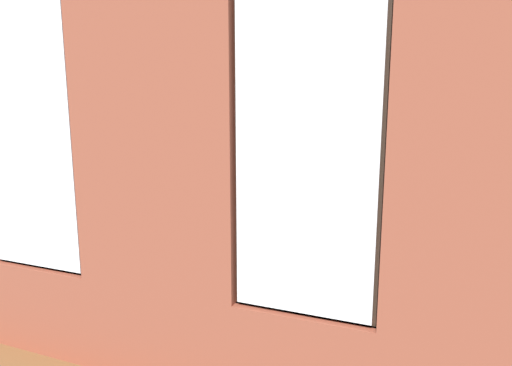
{
  "coord_description": "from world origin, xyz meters",
  "views": [
    {
      "loc": [
        -1.75,
        5.12,
        2.01
      ],
      "look_at": [
        0.14,
        0.4,
        1.06
      ],
      "focal_mm": 32.0,
      "sensor_mm": 36.0,
      "label": 1
    }
  ],
  "objects_px": {
    "table_plant_small": "(255,211)",
    "media_console": "(85,227)",
    "potted_plant_by_left_couch": "(453,222)",
    "potted_plant_between_couches": "(296,267)",
    "papasan_chair": "(258,197)",
    "potted_plant_mid_room_small": "(345,215)",
    "couch_left": "(497,265)",
    "potted_plant_foreground_right": "(185,174)",
    "remote_black": "(286,218)",
    "potted_plant_corner_near_left": "(494,206)",
    "coffee_table": "(255,222)",
    "cup_ceramic": "(246,212)",
    "remote_silver": "(260,220)",
    "tv_flatscreen": "(82,183)",
    "candle_jar": "(223,213)",
    "couch_by_window": "(138,289)"
  },
  "relations": [
    {
      "from": "couch_left",
      "to": "couch_by_window",
      "type": "bearing_deg",
      "value": -60.59
    },
    {
      "from": "coffee_table",
      "to": "potted_plant_corner_near_left",
      "type": "relative_size",
      "value": 1.02
    },
    {
      "from": "remote_black",
      "to": "potted_plant_between_couches",
      "type": "xyz_separation_m",
      "value": [
        -0.87,
        2.44,
        0.3
      ]
    },
    {
      "from": "couch_by_window",
      "to": "remote_silver",
      "type": "height_order",
      "value": "couch_by_window"
    },
    {
      "from": "potted_plant_corner_near_left",
      "to": "remote_black",
      "type": "bearing_deg",
      "value": 28.73
    },
    {
      "from": "table_plant_small",
      "to": "media_console",
      "type": "relative_size",
      "value": 0.18
    },
    {
      "from": "remote_silver",
      "to": "potted_plant_mid_room_small",
      "type": "height_order",
      "value": "potted_plant_mid_room_small"
    },
    {
      "from": "couch_left",
      "to": "potted_plant_foreground_right",
      "type": "bearing_deg",
      "value": -114.48
    },
    {
      "from": "potted_plant_mid_room_small",
      "to": "media_console",
      "type": "bearing_deg",
      "value": 20.85
    },
    {
      "from": "remote_black",
      "to": "potted_plant_corner_near_left",
      "type": "xyz_separation_m",
      "value": [
        -2.62,
        -1.44,
        0.07
      ]
    },
    {
      "from": "coffee_table",
      "to": "cup_ceramic",
      "type": "relative_size",
      "value": 14.45
    },
    {
      "from": "coffee_table",
      "to": "potted_plant_by_left_couch",
      "type": "distance_m",
      "value": 2.61
    },
    {
      "from": "potted_plant_mid_room_small",
      "to": "couch_by_window",
      "type": "bearing_deg",
      "value": 66.17
    },
    {
      "from": "remote_black",
      "to": "remote_silver",
      "type": "distance_m",
      "value": 0.38
    },
    {
      "from": "candle_jar",
      "to": "potted_plant_corner_near_left",
      "type": "bearing_deg",
      "value": -154.13
    },
    {
      "from": "cup_ceramic",
      "to": "remote_black",
      "type": "xyz_separation_m",
      "value": [
        -0.58,
        -0.04,
        -0.04
      ]
    },
    {
      "from": "papasan_chair",
      "to": "potted_plant_mid_room_small",
      "type": "relative_size",
      "value": 1.67
    },
    {
      "from": "couch_left",
      "to": "potted_plant_between_couches",
      "type": "height_order",
      "value": "potted_plant_between_couches"
    },
    {
      "from": "potted_plant_mid_room_small",
      "to": "potted_plant_by_left_couch",
      "type": "distance_m",
      "value": 1.4
    },
    {
      "from": "remote_silver",
      "to": "tv_flatscreen",
      "type": "distance_m",
      "value": 2.5
    },
    {
      "from": "candle_jar",
      "to": "media_console",
      "type": "bearing_deg",
      "value": 18.74
    },
    {
      "from": "potted_plant_mid_room_small",
      "to": "potted_plant_between_couches",
      "type": "relative_size",
      "value": 0.49
    },
    {
      "from": "potted_plant_corner_near_left",
      "to": "coffee_table",
      "type": "bearing_deg",
      "value": 27.4
    },
    {
      "from": "potted_plant_mid_room_small",
      "to": "potted_plant_between_couches",
      "type": "height_order",
      "value": "potted_plant_between_couches"
    },
    {
      "from": "potted_plant_corner_near_left",
      "to": "potted_plant_between_couches",
      "type": "bearing_deg",
      "value": 65.72
    },
    {
      "from": "coffee_table",
      "to": "potted_plant_foreground_right",
      "type": "distance_m",
      "value": 2.51
    },
    {
      "from": "papasan_chair",
      "to": "potted_plant_between_couches",
      "type": "xyz_separation_m",
      "value": [
        -1.71,
        3.49,
        0.3
      ]
    },
    {
      "from": "potted_plant_foreground_right",
      "to": "tv_flatscreen",
      "type": "bearing_deg",
      "value": 82.54
    },
    {
      "from": "table_plant_small",
      "to": "potted_plant_mid_room_small",
      "type": "bearing_deg",
      "value": -153.39
    },
    {
      "from": "potted_plant_mid_room_small",
      "to": "coffee_table",
      "type": "bearing_deg",
      "value": 26.61
    },
    {
      "from": "potted_plant_between_couches",
      "to": "table_plant_small",
      "type": "bearing_deg",
      "value": -61.18
    },
    {
      "from": "remote_black",
      "to": "papasan_chair",
      "type": "height_order",
      "value": "papasan_chair"
    },
    {
      "from": "cup_ceramic",
      "to": "candle_jar",
      "type": "height_order",
      "value": "candle_jar"
    },
    {
      "from": "potted_plant_between_couches",
      "to": "coffee_table",
      "type": "bearing_deg",
      "value": -61.18
    },
    {
      "from": "couch_by_window",
      "to": "potted_plant_by_left_couch",
      "type": "relative_size",
      "value": 3.38
    },
    {
      "from": "media_console",
      "to": "tv_flatscreen",
      "type": "bearing_deg",
      "value": -90.0
    },
    {
      "from": "cup_ceramic",
      "to": "potted_plant_by_left_couch",
      "type": "distance_m",
      "value": 2.76
    },
    {
      "from": "potted_plant_by_left_couch",
      "to": "remote_silver",
      "type": "bearing_deg",
      "value": 21.65
    },
    {
      "from": "potted_plant_between_couches",
      "to": "potted_plant_foreground_right",
      "type": "bearing_deg",
      "value": -49.74
    },
    {
      "from": "couch_left",
      "to": "papasan_chair",
      "type": "relative_size",
      "value": 1.73
    },
    {
      "from": "tv_flatscreen",
      "to": "potted_plant_corner_near_left",
      "type": "distance_m",
      "value": 5.78
    },
    {
      "from": "potted_plant_by_left_couch",
      "to": "potted_plant_between_couches",
      "type": "bearing_deg",
      "value": 69.09
    },
    {
      "from": "candle_jar",
      "to": "remote_black",
      "type": "height_order",
      "value": "candle_jar"
    },
    {
      "from": "remote_black",
      "to": "media_console",
      "type": "xyz_separation_m",
      "value": [
        2.67,
        0.86,
        -0.18
      ]
    },
    {
      "from": "potted_plant_between_couches",
      "to": "remote_silver",
      "type": "bearing_deg",
      "value": -62.15
    },
    {
      "from": "table_plant_small",
      "to": "tv_flatscreen",
      "type": "distance_m",
      "value": 2.41
    },
    {
      "from": "remote_silver",
      "to": "tv_flatscreen",
      "type": "bearing_deg",
      "value": 155.3
    },
    {
      "from": "tv_flatscreen",
      "to": "potted_plant_mid_room_small",
      "type": "height_order",
      "value": "tv_flatscreen"
    },
    {
      "from": "couch_by_window",
      "to": "potted_plant_mid_room_small",
      "type": "distance_m",
      "value": 3.18
    },
    {
      "from": "couch_left",
      "to": "remote_black",
      "type": "distance_m",
      "value": 2.55
    }
  ]
}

